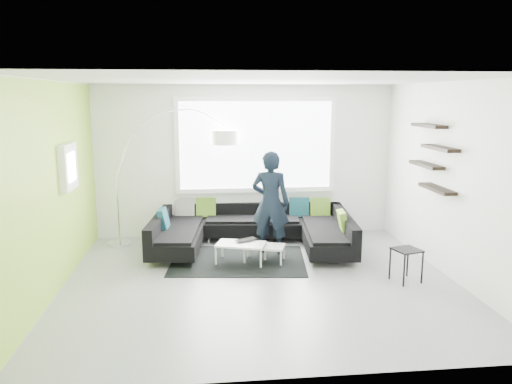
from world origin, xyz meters
TOP-DOWN VIEW (x-y plane):
  - ground at (0.00, 0.00)m, footprint 5.50×5.50m
  - room_shell at (0.04, 0.21)m, footprint 5.54×5.04m
  - sectional_sofa at (0.04, 1.52)m, footprint 3.51×2.39m
  - rug at (-0.25, 0.92)m, footprint 2.26×1.76m
  - coffee_table at (-0.02, 0.84)m, footprint 1.09×0.83m
  - arc_lamp at (-2.28, 2.01)m, footprint 2.30×1.03m
  - side_table at (2.05, -0.22)m, footprint 0.43×0.43m
  - person at (0.32, 1.28)m, footprint 0.88×0.80m
  - laptop at (-0.09, 0.90)m, footprint 0.57×0.55m

SIDE VIEW (x-z plane):
  - ground at x=0.00m, z-range 0.00..0.00m
  - rug at x=-0.25m, z-range 0.00..0.01m
  - coffee_table at x=-0.02m, z-range 0.00..0.32m
  - side_table at x=2.05m, z-range 0.00..0.48m
  - sectional_sofa at x=0.04m, z-range -0.04..0.67m
  - laptop at x=-0.09m, z-range 0.32..0.35m
  - person at x=0.32m, z-range 0.00..1.72m
  - arc_lamp at x=-2.28m, z-range 0.00..2.37m
  - room_shell at x=0.04m, z-range 0.40..3.22m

